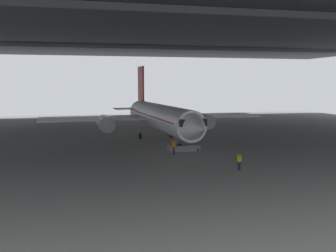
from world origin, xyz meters
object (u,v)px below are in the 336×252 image
object	(u,v)px
crew_worker_near_nose	(239,161)
boarding_stairs	(184,145)
baggage_tug	(171,130)
airplane_main	(159,117)
crew_worker_by_stairs	(174,146)

from	to	relation	value
crew_worker_near_nose	boarding_stairs	bearing A→B (deg)	99.93
baggage_tug	crew_worker_near_nose	bearing A→B (deg)	-90.96
airplane_main	boarding_stairs	world-z (taller)	airplane_main
boarding_stairs	crew_worker_near_nose	distance (m)	11.79
airplane_main	baggage_tug	bearing A→B (deg)	65.10
crew_worker_near_nose	crew_worker_by_stairs	xyz separation A→B (m)	(-3.92, 9.41, 0.07)
crew_worker_by_stairs	baggage_tug	distance (m)	20.06
boarding_stairs	crew_worker_near_nose	size ratio (longest dim) A/B	2.76
airplane_main	crew_worker_near_nose	distance (m)	21.62
airplane_main	boarding_stairs	distance (m)	10.06
boarding_stairs	baggage_tug	distance (m)	17.54
airplane_main	baggage_tug	xyz separation A→B (m)	(3.58, 7.71, -2.84)
crew_worker_by_stairs	crew_worker_near_nose	bearing A→B (deg)	-67.39
boarding_stairs	baggage_tug	size ratio (longest dim) A/B	1.85
crew_worker_near_nose	baggage_tug	distance (m)	28.98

